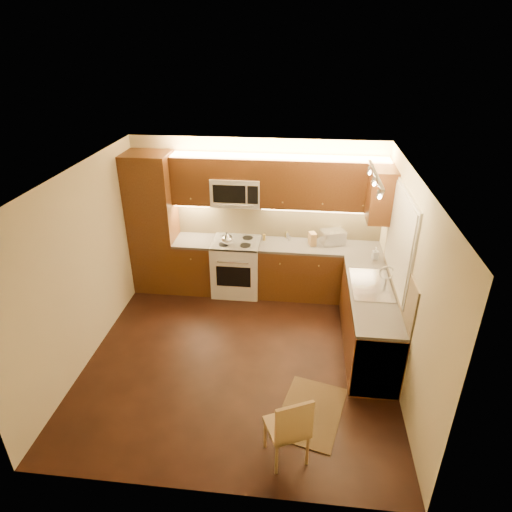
# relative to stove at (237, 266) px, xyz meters

# --- Properties ---
(floor) EXTENTS (4.00, 4.00, 0.01)m
(floor) POSITION_rel_stove_xyz_m (0.30, -1.68, -0.46)
(floor) COLOR black
(floor) RESTS_ON ground
(ceiling) EXTENTS (4.00, 4.00, 0.01)m
(ceiling) POSITION_rel_stove_xyz_m (0.30, -1.68, 2.04)
(ceiling) COLOR beige
(ceiling) RESTS_ON ground
(wall_back) EXTENTS (4.00, 0.01, 2.50)m
(wall_back) POSITION_rel_stove_xyz_m (0.30, 0.32, 0.79)
(wall_back) COLOR beige
(wall_back) RESTS_ON ground
(wall_front) EXTENTS (4.00, 0.01, 2.50)m
(wall_front) POSITION_rel_stove_xyz_m (0.30, -3.67, 0.79)
(wall_front) COLOR beige
(wall_front) RESTS_ON ground
(wall_left) EXTENTS (0.01, 4.00, 2.50)m
(wall_left) POSITION_rel_stove_xyz_m (-1.70, -1.68, 0.79)
(wall_left) COLOR beige
(wall_left) RESTS_ON ground
(wall_right) EXTENTS (0.01, 4.00, 2.50)m
(wall_right) POSITION_rel_stove_xyz_m (2.30, -1.68, 0.79)
(wall_right) COLOR beige
(wall_right) RESTS_ON ground
(pantry) EXTENTS (0.70, 0.60, 2.30)m
(pantry) POSITION_rel_stove_xyz_m (-1.35, 0.02, 0.69)
(pantry) COLOR #44220E
(pantry) RESTS_ON floor
(base_cab_back_left) EXTENTS (0.62, 0.60, 0.86)m
(base_cab_back_left) POSITION_rel_stove_xyz_m (-0.69, 0.02, -0.03)
(base_cab_back_left) COLOR #44220E
(base_cab_back_left) RESTS_ON floor
(counter_back_left) EXTENTS (0.62, 0.60, 0.04)m
(counter_back_left) POSITION_rel_stove_xyz_m (-0.69, 0.02, 0.42)
(counter_back_left) COLOR #3C3A36
(counter_back_left) RESTS_ON base_cab_back_left
(base_cab_back_right) EXTENTS (1.92, 0.60, 0.86)m
(base_cab_back_right) POSITION_rel_stove_xyz_m (1.34, 0.02, -0.03)
(base_cab_back_right) COLOR #44220E
(base_cab_back_right) RESTS_ON floor
(counter_back_right) EXTENTS (1.92, 0.60, 0.04)m
(counter_back_right) POSITION_rel_stove_xyz_m (1.34, 0.02, 0.42)
(counter_back_right) COLOR #3C3A36
(counter_back_right) RESTS_ON base_cab_back_right
(base_cab_right) EXTENTS (0.60, 2.00, 0.86)m
(base_cab_right) POSITION_rel_stove_xyz_m (2.00, -1.28, -0.03)
(base_cab_right) COLOR #44220E
(base_cab_right) RESTS_ON floor
(counter_right) EXTENTS (0.60, 2.00, 0.04)m
(counter_right) POSITION_rel_stove_xyz_m (2.00, -1.28, 0.42)
(counter_right) COLOR #3C3A36
(counter_right) RESTS_ON base_cab_right
(dishwasher) EXTENTS (0.58, 0.60, 0.84)m
(dishwasher) POSITION_rel_stove_xyz_m (2.00, -1.98, -0.03)
(dishwasher) COLOR silver
(dishwasher) RESTS_ON floor
(backsplash_back) EXTENTS (3.30, 0.02, 0.60)m
(backsplash_back) POSITION_rel_stove_xyz_m (0.65, 0.31, 0.74)
(backsplash_back) COLOR tan
(backsplash_back) RESTS_ON wall_back
(backsplash_right) EXTENTS (0.02, 2.00, 0.60)m
(backsplash_right) POSITION_rel_stove_xyz_m (2.29, -1.28, 0.74)
(backsplash_right) COLOR tan
(backsplash_right) RESTS_ON wall_right
(upper_cab_back_left) EXTENTS (0.62, 0.35, 0.75)m
(upper_cab_back_left) POSITION_rel_stove_xyz_m (-0.69, 0.15, 1.42)
(upper_cab_back_left) COLOR #44220E
(upper_cab_back_left) RESTS_ON wall_back
(upper_cab_back_right) EXTENTS (1.92, 0.35, 0.75)m
(upper_cab_back_right) POSITION_rel_stove_xyz_m (1.34, 0.15, 1.42)
(upper_cab_back_right) COLOR #44220E
(upper_cab_back_right) RESTS_ON wall_back
(upper_cab_bridge) EXTENTS (0.76, 0.35, 0.31)m
(upper_cab_bridge) POSITION_rel_stove_xyz_m (0.00, 0.15, 1.63)
(upper_cab_bridge) COLOR #44220E
(upper_cab_bridge) RESTS_ON wall_back
(upper_cab_right_corner) EXTENTS (0.35, 0.50, 0.75)m
(upper_cab_right_corner) POSITION_rel_stove_xyz_m (2.12, -0.28, 1.42)
(upper_cab_right_corner) COLOR #44220E
(upper_cab_right_corner) RESTS_ON wall_right
(stove) EXTENTS (0.76, 0.65, 0.92)m
(stove) POSITION_rel_stove_xyz_m (0.00, 0.00, 0.00)
(stove) COLOR silver
(stove) RESTS_ON floor
(microwave) EXTENTS (0.76, 0.38, 0.44)m
(microwave) POSITION_rel_stove_xyz_m (0.00, 0.14, 1.26)
(microwave) COLOR silver
(microwave) RESTS_ON wall_back
(window_frame) EXTENTS (0.03, 1.44, 1.24)m
(window_frame) POSITION_rel_stove_xyz_m (2.29, -1.12, 1.14)
(window_frame) COLOR silver
(window_frame) RESTS_ON wall_right
(window_blinds) EXTENTS (0.02, 1.36, 1.16)m
(window_blinds) POSITION_rel_stove_xyz_m (2.27, -1.12, 1.14)
(window_blinds) COLOR silver
(window_blinds) RESTS_ON wall_right
(sink) EXTENTS (0.52, 0.86, 0.15)m
(sink) POSITION_rel_stove_xyz_m (2.00, -1.12, 0.52)
(sink) COLOR silver
(sink) RESTS_ON counter_right
(faucet) EXTENTS (0.20, 0.04, 0.30)m
(faucet) POSITION_rel_stove_xyz_m (2.18, -1.12, 0.59)
(faucet) COLOR silver
(faucet) RESTS_ON counter_right
(track_light_bar) EXTENTS (0.04, 1.20, 0.03)m
(track_light_bar) POSITION_rel_stove_xyz_m (1.85, -1.27, 2.00)
(track_light_bar) COLOR silver
(track_light_bar) RESTS_ON ceiling
(kettle) EXTENTS (0.20, 0.20, 0.21)m
(kettle) POSITION_rel_stove_xyz_m (-0.12, -0.13, 0.56)
(kettle) COLOR silver
(kettle) RESTS_ON stove
(toaster_oven) EXTENTS (0.43, 0.38, 0.22)m
(toaster_oven) POSITION_rel_stove_xyz_m (1.53, 0.15, 0.55)
(toaster_oven) COLOR silver
(toaster_oven) RESTS_ON counter_back_right
(knife_block) EXTENTS (0.14, 0.17, 0.21)m
(knife_block) POSITION_rel_stove_xyz_m (1.21, 0.05, 0.54)
(knife_block) COLOR #926842
(knife_block) RESTS_ON counter_back_right
(spice_jar_a) EXTENTS (0.05, 0.05, 0.10)m
(spice_jar_a) POSITION_rel_stove_xyz_m (0.81, 0.24, 0.49)
(spice_jar_a) COLOR silver
(spice_jar_a) RESTS_ON counter_back_right
(spice_jar_b) EXTENTS (0.05, 0.05, 0.10)m
(spice_jar_b) POSITION_rel_stove_xyz_m (0.80, 0.26, 0.49)
(spice_jar_b) COLOR brown
(spice_jar_b) RESTS_ON counter_back_right
(spice_jar_c) EXTENTS (0.05, 0.05, 0.10)m
(spice_jar_c) POSITION_rel_stove_xyz_m (0.85, 0.16, 0.49)
(spice_jar_c) COLOR silver
(spice_jar_c) RESTS_ON counter_back_right
(spice_jar_d) EXTENTS (0.05, 0.05, 0.10)m
(spice_jar_d) POSITION_rel_stove_xyz_m (0.44, 0.13, 0.49)
(spice_jar_d) COLOR olive
(spice_jar_d) RESTS_ON counter_back_right
(soap_bottle) EXTENTS (0.09, 0.09, 0.19)m
(soap_bottle) POSITION_rel_stove_xyz_m (2.14, -0.34, 0.53)
(soap_bottle) COLOR #B9B9BD
(soap_bottle) RESTS_ON counter_right
(rug) EXTENTS (0.90, 1.14, 0.01)m
(rug) POSITION_rel_stove_xyz_m (1.25, -2.58, -0.45)
(rug) COLOR black
(rug) RESTS_ON floor
(dining_chair) EXTENTS (0.51, 0.51, 0.87)m
(dining_chair) POSITION_rel_stove_xyz_m (0.99, -3.18, -0.03)
(dining_chair) COLOR #926842
(dining_chair) RESTS_ON floor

